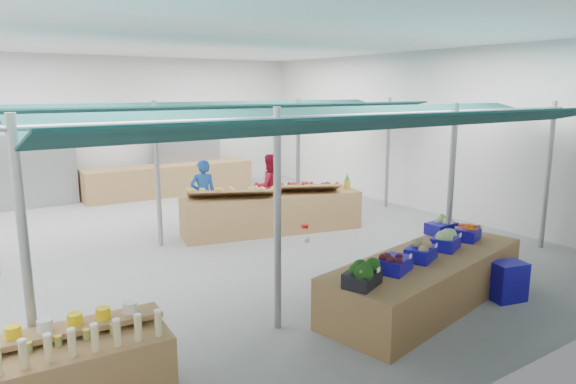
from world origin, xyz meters
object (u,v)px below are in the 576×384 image
Objects in this scene: bottle_shelf at (85,371)px; fruit_counter at (272,213)px; vendor_left at (203,195)px; crate_stack at (508,281)px; vendor_right at (269,187)px; veg_counter at (427,280)px.

bottle_shelf reaches higher than fruit_counter.
vendor_left is (3.94, 5.67, 0.41)m from bottle_shelf.
crate_stack is at bearing 121.35° from vendor_left.
bottle_shelf is at bearing 57.68° from vendor_right.
bottle_shelf is 8.08m from vendor_right.
veg_counter reaches higher than crate_stack.
vendor_right reaches higher than fruit_counter.
vendor_left is at bearing 108.30° from crate_stack.
vendor_right is (0.81, 5.81, 0.45)m from veg_counter.
fruit_counter is 1.67m from vendor_left.
crate_stack is at bearing -3.71° from bottle_shelf.
vendor_left is (-0.99, 5.81, 0.45)m from veg_counter.
crate_stack is 6.80m from vendor_left.
bottle_shelf is 1.05× the size of vendor_right.
vendor_right reaches higher than bottle_shelf.
vendor_left is at bearing 58.71° from bottle_shelf.
fruit_counter is (0.21, 4.71, 0.07)m from veg_counter.
vendor_right is (1.80, 0.00, 0.00)m from vendor_left.
bottle_shelf is 6.88m from fruit_counter.
vendor_left and vendor_right have the same top height.
vendor_right is at bearing 74.44° from fruit_counter.
fruit_counter is at bearing 76.24° from veg_counter.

